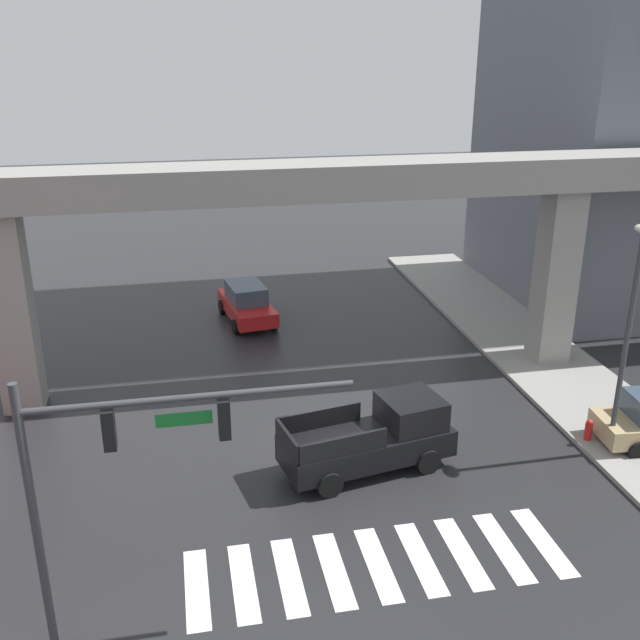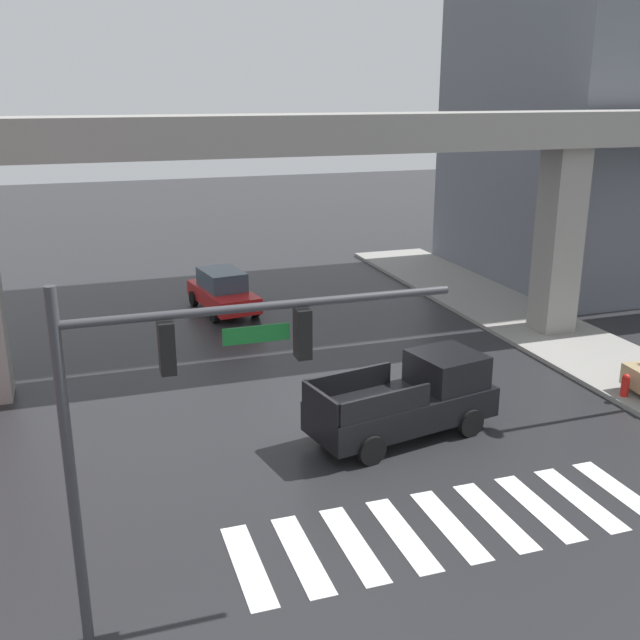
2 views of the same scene
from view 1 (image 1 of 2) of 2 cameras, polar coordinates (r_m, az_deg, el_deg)
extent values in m
plane|color=#232326|center=(23.60, 0.82, -9.89)|extent=(120.00, 120.00, 0.00)
cube|color=silver|center=(18.69, -9.47, -19.74)|extent=(0.55, 2.80, 0.01)
cube|color=silver|center=(18.72, -5.91, -19.46)|extent=(0.55, 2.80, 0.01)
cube|color=silver|center=(18.81, -2.38, -19.11)|extent=(0.55, 2.80, 0.01)
cube|color=silver|center=(18.96, 1.09, -18.70)|extent=(0.55, 2.80, 0.01)
cube|color=silver|center=(19.18, 4.47, -18.24)|extent=(0.55, 2.80, 0.01)
cube|color=silver|center=(19.45, 7.75, -17.74)|extent=(0.55, 2.80, 0.01)
cube|color=silver|center=(19.78, 10.91, -17.20)|extent=(0.55, 2.80, 0.01)
cube|color=silver|center=(20.17, 13.94, -16.63)|extent=(0.55, 2.80, 0.01)
cube|color=silver|center=(20.61, 16.83, -16.04)|extent=(0.55, 2.80, 0.01)
cube|color=gray|center=(25.51, -1.45, 10.67)|extent=(57.00, 2.11, 1.20)
cube|color=gray|center=(26.78, -22.60, 0.49)|extent=(1.30, 1.30, 6.95)
cube|color=gray|center=(29.77, 17.68, 3.10)|extent=(1.30, 1.30, 6.95)
cube|color=gray|center=(28.55, 19.37, -5.24)|extent=(4.00, 36.00, 0.15)
cube|color=black|center=(22.30, 3.61, -9.61)|extent=(5.37, 2.86, 0.80)
cube|color=black|center=(22.49, 7.01, -6.97)|extent=(2.01, 2.05, 0.90)
cube|color=#3F5160|center=(22.70, 8.05, -6.75)|extent=(0.42, 1.66, 0.77)
cube|color=black|center=(22.23, -0.03, -7.60)|extent=(2.62, 0.61, 0.60)
cube|color=black|center=(20.83, 1.84, -9.72)|extent=(2.62, 0.61, 0.60)
cube|color=black|center=(21.09, -2.55, -9.31)|extent=(0.44, 1.73, 0.60)
cylinder|color=black|center=(23.83, 6.09, -8.64)|extent=(0.80, 0.42, 0.76)
cylinder|color=black|center=(22.49, 8.30, -10.71)|extent=(0.80, 0.42, 0.76)
cylinder|color=black|center=(22.66, -1.08, -10.21)|extent=(0.80, 0.42, 0.76)
cylinder|color=black|center=(21.25, 0.74, -12.54)|extent=(0.80, 0.42, 0.76)
cylinder|color=black|center=(26.13, 21.47, -7.44)|extent=(0.66, 0.29, 0.64)
cylinder|color=black|center=(24.82, 23.26, -9.27)|extent=(0.66, 0.29, 0.64)
cube|color=red|center=(33.69, -5.64, 0.97)|extent=(2.39, 4.52, 0.64)
cube|color=#384756|center=(33.55, -5.72, 2.15)|extent=(1.82, 2.44, 0.76)
cylinder|color=black|center=(32.81, -3.57, -0.13)|extent=(0.33, 0.67, 0.64)
cylinder|color=black|center=(32.40, -6.49, -0.50)|extent=(0.33, 0.67, 0.64)
cylinder|color=black|center=(35.22, -4.81, 1.34)|extent=(0.33, 0.67, 0.64)
cylinder|color=black|center=(34.84, -7.55, 1.01)|extent=(0.33, 0.67, 0.64)
cylinder|color=#38383D|center=(16.15, -21.06, -14.54)|extent=(0.18, 0.18, 6.20)
cylinder|color=#38383D|center=(14.57, -9.86, -5.90)|extent=(6.40, 0.14, 0.14)
cube|color=black|center=(14.89, -15.95, -8.09)|extent=(0.24, 0.32, 0.84)
sphere|color=red|center=(14.77, -16.05, -7.21)|extent=(0.17, 0.17, 0.17)
cube|color=black|center=(14.83, -7.40, -7.52)|extent=(0.24, 0.32, 0.84)
sphere|color=red|center=(14.71, -7.45, -6.63)|extent=(0.17, 0.17, 0.17)
cube|color=#19722D|center=(14.78, -10.43, -7.50)|extent=(1.10, 0.04, 0.28)
cylinder|color=#38383D|center=(23.63, 22.45, -2.08)|extent=(0.16, 0.16, 7.00)
cylinder|color=red|center=(25.19, 19.94, -8.24)|extent=(0.24, 0.24, 0.70)
sphere|color=red|center=(25.01, 20.05, -7.45)|extent=(0.22, 0.22, 0.22)
camera|label=2|loc=(4.66, -50.82, -31.99)|focal=41.73mm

